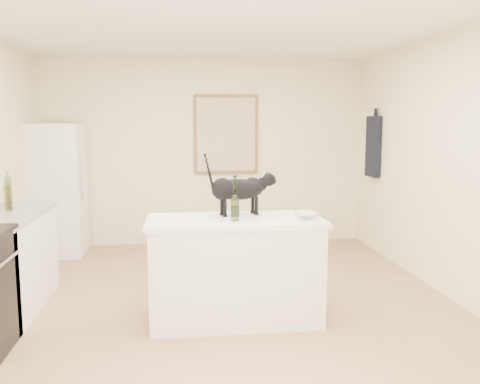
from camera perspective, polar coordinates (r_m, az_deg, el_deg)
name	(u,v)px	position (r m, az deg, el deg)	size (l,w,h in m)	color
floor	(222,312)	(4.78, -2.06, -13.22)	(5.50, 5.50, 0.00)	#A67958
ceiling	(220,16)	(4.55, -2.22, 19.03)	(5.50, 5.50, 0.00)	white
wall_back	(205,152)	(7.22, -3.97, 4.45)	(4.50, 4.50, 0.00)	beige
wall_front	(287,240)	(1.78, 5.29, -5.42)	(4.50, 4.50, 0.00)	beige
wall_right	(462,167)	(5.18, 23.55, 2.57)	(5.50, 5.50, 0.00)	beige
island_base	(235,272)	(4.46, -0.57, -8.92)	(1.44, 0.67, 0.86)	white
island_top	(235,221)	(4.35, -0.58, -3.23)	(1.50, 0.70, 0.04)	white
left_cabinets	(6,264)	(5.16, -24.69, -7.32)	(0.60, 1.40, 0.86)	white
left_countertop	(3,215)	(5.07, -24.97, -2.40)	(0.62, 1.44, 0.04)	gray
fridge	(56,190)	(7.03, -19.83, 0.24)	(0.68, 0.68, 1.70)	white
artwork_frame	(226,134)	(7.20, -1.57, 6.45)	(0.90, 0.03, 1.10)	brown
artwork_canvas	(226,134)	(7.18, -1.56, 6.45)	(0.82, 0.00, 1.02)	beige
hanging_garment	(373,147)	(6.99, 14.64, 4.94)	(0.08, 0.34, 0.80)	black
black_cat	(238,192)	(4.47, -0.22, -0.01)	(0.59, 0.18, 0.41)	black
wine_bottle	(235,201)	(4.23, -0.56, -1.01)	(0.07, 0.07, 0.33)	#285120
glass_bowl	(306,216)	(4.34, 7.44, -2.70)	(0.22, 0.22, 0.05)	white
fridge_paper	(82,155)	(6.92, -17.21, 3.94)	(0.01, 0.14, 0.18)	white
counter_bottle_cluster	(0,199)	(5.06, -25.26, -0.66)	(0.12, 0.53, 0.31)	brown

